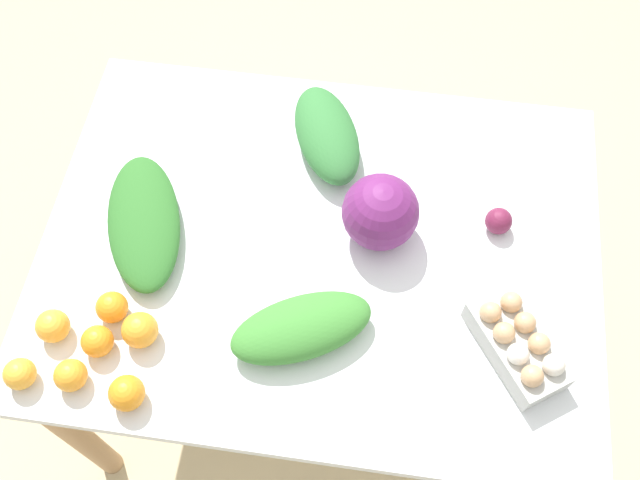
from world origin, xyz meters
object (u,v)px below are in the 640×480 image
object	(u,v)px
orange_1	(140,330)
orange_6	(112,307)
greens_bunch_dandelion	(144,222)
orange_4	(53,326)
cabbage_purple	(380,212)
egg_carton	(518,343)
orange_5	(20,374)
orange_2	(97,341)
orange_3	(127,393)
greens_bunch_chard	(327,135)
orange_0	(71,375)
beet_root	(499,221)
greens_bunch_scallion	(301,328)

from	to	relation	value
orange_1	orange_6	world-z (taller)	orange_1
greens_bunch_dandelion	orange_4	world-z (taller)	orange_4
cabbage_purple	egg_carton	distance (m)	0.39
orange_5	orange_2	bearing A→B (deg)	-146.73
orange_1	orange_2	bearing A→B (deg)	23.05
cabbage_purple	orange_4	world-z (taller)	cabbage_purple
orange_5	orange_3	bearing A→B (deg)	177.66
greens_bunch_chard	orange_4	bearing A→B (deg)	48.26
orange_0	orange_2	world-z (taller)	same
greens_bunch_dandelion	orange_2	bearing A→B (deg)	85.73
beet_root	orange_4	size ratio (longest dim) A/B	0.86
cabbage_purple	egg_carton	world-z (taller)	cabbage_purple
cabbage_purple	beet_root	world-z (taller)	cabbage_purple
orange_6	greens_bunch_scallion	bearing A→B (deg)	-178.96
beet_root	orange_4	xyz separation A→B (m)	(0.90, 0.38, 0.00)
greens_bunch_scallion	greens_bunch_dandelion	size ratio (longest dim) A/B	0.84
greens_bunch_scallion	greens_bunch_chard	world-z (taller)	greens_bunch_chard
cabbage_purple	orange_1	distance (m)	0.56
cabbage_purple	orange_2	distance (m)	0.64
beet_root	orange_4	distance (m)	0.97
orange_1	orange_2	xyz separation A→B (m)	(0.08, 0.03, -0.00)
greens_bunch_dandelion	beet_root	world-z (taller)	greens_bunch_dandelion
orange_3	orange_5	bearing A→B (deg)	-2.34
orange_5	greens_bunch_scallion	bearing A→B (deg)	-162.38
egg_carton	orange_2	distance (m)	0.84
beet_root	orange_6	size ratio (longest dim) A/B	0.90
orange_4	orange_5	xyz separation A→B (m)	(0.03, 0.11, -0.00)
egg_carton	orange_1	bearing A→B (deg)	61.51
greens_bunch_dandelion	orange_5	distance (m)	0.40
orange_0	orange_4	world-z (taller)	orange_4
cabbage_purple	orange_0	xyz separation A→B (m)	(0.57, 0.43, -0.05)
orange_4	greens_bunch_scallion	bearing A→B (deg)	-172.68
greens_bunch_dandelion	orange_4	size ratio (longest dim) A/B	5.08
cabbage_purple	orange_0	world-z (taller)	cabbage_purple
orange_1	greens_bunch_chard	bearing A→B (deg)	-120.17
cabbage_purple	orange_1	world-z (taller)	cabbage_purple
greens_bunch_dandelion	orange_1	world-z (taller)	orange_1
orange_3	beet_root	bearing A→B (deg)	-145.10
orange_0	orange_3	world-z (taller)	orange_3
orange_3	orange_4	xyz separation A→B (m)	(0.19, -0.11, -0.00)
orange_2	orange_4	size ratio (longest dim) A/B	0.95
greens_bunch_dandelion	orange_5	xyz separation A→B (m)	(0.15, 0.37, -0.00)
greens_bunch_chard	cabbage_purple	bearing A→B (deg)	123.97
orange_1	orange_3	xyz separation A→B (m)	(-0.01, 0.13, -0.00)
greens_bunch_scallion	beet_root	size ratio (longest dim) A/B	4.95
cabbage_purple	orange_1	bearing A→B (deg)	34.95
greens_bunch_dandelion	orange_1	bearing A→B (deg)	103.25
greens_bunch_dandelion	beet_root	bearing A→B (deg)	-171.63
greens_bunch_scallion	orange_2	world-z (taller)	greens_bunch_scallion
cabbage_purple	orange_3	xyz separation A→B (m)	(0.45, 0.45, -0.05)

